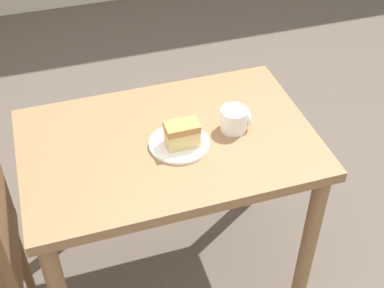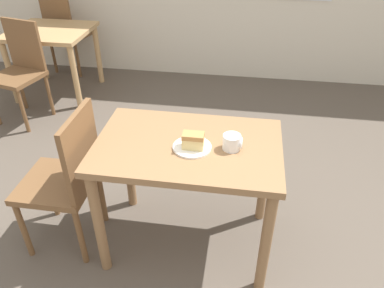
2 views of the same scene
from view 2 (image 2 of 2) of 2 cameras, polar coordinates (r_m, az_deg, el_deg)
name	(u,v)px [view 2 (image 2 of 2)]	position (r m, az deg, el deg)	size (l,w,h in m)	color
ground_plane	(183,282)	(2.34, -1.44, -20.28)	(14.00, 14.00, 0.00)	brown
dining_table_near	(188,162)	(2.11, -0.62, -2.78)	(1.02, 0.67, 0.76)	olive
dining_table_far	(52,41)	(4.36, -20.59, 14.48)	(0.81, 0.74, 0.71)	tan
chair_near_window	(67,177)	(2.32, -18.51, -4.76)	(0.42, 0.42, 0.94)	brown
chair_far_corner	(20,68)	(3.95, -24.74, 10.42)	(0.51, 0.51, 0.94)	brown
chair_far_opposite	(66,31)	(4.91, -18.58, 16.00)	(0.51, 0.51, 0.94)	brown
plate	(192,147)	(2.00, 0.01, -0.47)	(0.21, 0.21, 0.01)	white
cake_slice	(193,141)	(1.96, 0.19, 0.53)	(0.11, 0.07, 0.09)	#E0C67F
coffee_mug	(232,142)	(1.98, 6.18, 0.27)	(0.10, 0.10, 0.08)	white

